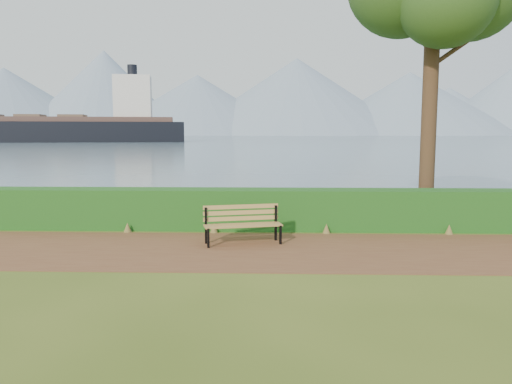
{
  "coord_description": "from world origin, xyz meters",
  "views": [
    {
      "loc": [
        0.3,
        -9.71,
        2.41
      ],
      "look_at": [
        -0.06,
        1.2,
        1.1
      ],
      "focal_mm": 35.0,
      "sensor_mm": 36.0,
      "label": 1
    }
  ],
  "objects": [
    {
      "name": "cargo_ship",
      "position": [
        -52.72,
        109.31,
        3.06
      ],
      "size": [
        68.48,
        23.2,
        20.55
      ],
      "rotation": [
        0.0,
        0.0,
        0.19
      ],
      "color": "black",
      "rests_on": "ground"
    },
    {
      "name": "hedge",
      "position": [
        0.0,
        2.6,
        0.5
      ],
      "size": [
        32.0,
        0.85,
        1.0
      ],
      "primitive_type": "cube",
      "color": "#134413",
      "rests_on": "ground"
    },
    {
      "name": "path",
      "position": [
        0.0,
        0.3,
        0.01
      ],
      "size": [
        40.0,
        3.4,
        0.01
      ],
      "primitive_type": "cube",
      "color": "brown",
      "rests_on": "ground"
    },
    {
      "name": "water",
      "position": [
        0.0,
        260.0,
        0.01
      ],
      "size": [
        700.0,
        510.0,
        0.0
      ],
      "primitive_type": "cube",
      "color": "#3F5866",
      "rests_on": "ground"
    },
    {
      "name": "mountains",
      "position": [
        -9.17,
        406.05,
        27.7
      ],
      "size": [
        585.0,
        190.0,
        70.0
      ],
      "color": "gray",
      "rests_on": "ground"
    },
    {
      "name": "ground",
      "position": [
        0.0,
        0.0,
        0.0
      ],
      "size": [
        140.0,
        140.0,
        0.0
      ],
      "primitive_type": "plane",
      "color": "#3F5317",
      "rests_on": "ground"
    },
    {
      "name": "bench",
      "position": [
        -0.35,
        0.94,
        0.48
      ],
      "size": [
        1.74,
        0.88,
        0.84
      ],
      "rotation": [
        0.0,
        0.0,
        0.25
      ],
      "color": "black",
      "rests_on": "ground"
    }
  ]
}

